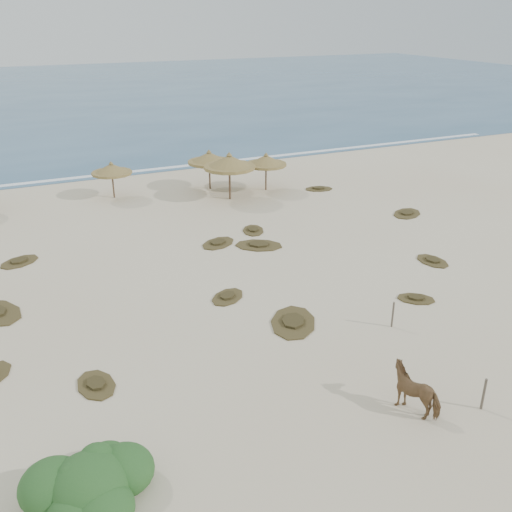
% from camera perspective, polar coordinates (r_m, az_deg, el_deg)
% --- Properties ---
extents(ground, '(160.00, 160.00, 0.00)m').
position_cam_1_polar(ground, '(22.40, 3.01, -7.49)').
color(ground, beige).
rests_on(ground, ground).
extents(ocean, '(200.00, 100.00, 0.01)m').
position_cam_1_polar(ocean, '(93.13, -19.47, 15.05)').
color(ocean, navy).
rests_on(ocean, ground).
extents(foam_line, '(70.00, 0.60, 0.01)m').
position_cam_1_polar(foam_line, '(45.39, -12.38, 8.21)').
color(foam_line, white).
rests_on(foam_line, ground).
extents(palapa_2, '(3.48, 3.48, 2.46)m').
position_cam_1_polar(palapa_2, '(38.78, -14.25, 8.39)').
color(palapa_2, brown).
rests_on(palapa_2, ground).
extents(palapa_3, '(3.85, 3.85, 3.14)m').
position_cam_1_polar(palapa_3, '(37.22, -2.69, 9.31)').
color(palapa_3, brown).
rests_on(palapa_3, ground).
extents(palapa_4, '(3.56, 3.56, 2.76)m').
position_cam_1_polar(palapa_4, '(39.67, -4.71, 9.70)').
color(palapa_4, brown).
rests_on(palapa_4, ground).
extents(palapa_5, '(3.08, 3.08, 2.62)m').
position_cam_1_polar(palapa_5, '(39.29, 1.01, 9.48)').
color(palapa_5, brown).
rests_on(palapa_5, ground).
extents(horse, '(1.47, 1.90, 1.46)m').
position_cam_1_polar(horse, '(18.71, 15.79, -12.73)').
color(horse, olive).
rests_on(horse, ground).
extents(fence_post_near, '(0.09, 0.09, 1.12)m').
position_cam_1_polar(fence_post_near, '(19.47, 21.82, -12.70)').
color(fence_post_near, brown).
rests_on(fence_post_near, ground).
extents(fence_post_far, '(0.10, 0.10, 1.08)m').
position_cam_1_polar(fence_post_far, '(23.01, 13.52, -5.71)').
color(fence_post_far, brown).
rests_on(fence_post_far, ground).
extents(bush, '(3.41, 3.00, 1.53)m').
position_cam_1_polar(bush, '(15.98, -16.29, -21.22)').
color(bush, '#326129').
rests_on(bush, ground).
extents(scrub_2, '(2.15, 2.05, 0.16)m').
position_cam_1_polar(scrub_2, '(24.81, -2.86, -4.08)').
color(scrub_2, brown).
rests_on(scrub_2, ground).
extents(scrub_3, '(3.00, 2.69, 0.16)m').
position_cam_1_polar(scrub_3, '(30.14, 0.28, 1.11)').
color(scrub_3, brown).
rests_on(scrub_3, ground).
extents(scrub_4, '(1.29, 1.91, 0.16)m').
position_cam_1_polar(scrub_4, '(29.58, 17.23, -0.45)').
color(scrub_4, brown).
rests_on(scrub_4, ground).
extents(scrub_5, '(2.72, 2.46, 0.16)m').
position_cam_1_polar(scrub_5, '(36.13, 14.86, 4.15)').
color(scrub_5, brown).
rests_on(scrub_5, ground).
extents(scrub_6, '(2.39, 2.17, 0.16)m').
position_cam_1_polar(scrub_6, '(30.50, -22.59, -0.52)').
color(scrub_6, brown).
rests_on(scrub_6, ground).
extents(scrub_7, '(1.75, 2.11, 0.16)m').
position_cam_1_polar(scrub_7, '(32.20, -0.28, 2.60)').
color(scrub_7, brown).
rests_on(scrub_7, ground).
extents(scrub_9, '(2.94, 3.28, 0.16)m').
position_cam_1_polar(scrub_9, '(22.91, 3.74, -6.60)').
color(scrub_9, brown).
rests_on(scrub_9, ground).
extents(scrub_10, '(2.19, 1.70, 0.16)m').
position_cam_1_polar(scrub_10, '(40.15, 6.30, 6.71)').
color(scrub_10, brown).
rests_on(scrub_10, ground).
extents(scrub_11, '(1.41, 1.98, 0.16)m').
position_cam_1_polar(scrub_11, '(20.11, -15.70, -12.27)').
color(scrub_11, brown).
rests_on(scrub_11, ground).
extents(scrub_12, '(1.92, 1.81, 0.16)m').
position_cam_1_polar(scrub_12, '(25.57, 15.71, -4.11)').
color(scrub_12, brown).
rests_on(scrub_12, ground).
extents(scrub_13, '(2.51, 2.26, 0.16)m').
position_cam_1_polar(scrub_13, '(30.48, -3.81, 1.31)').
color(scrub_13, brown).
rests_on(scrub_13, ground).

